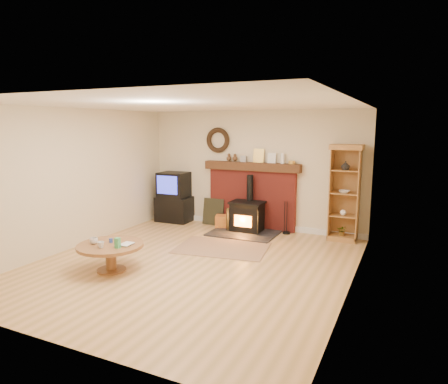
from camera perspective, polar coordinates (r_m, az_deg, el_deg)
The scene contains 11 objects.
ground at distance 6.76m, azimuth -4.46°, elevation -10.26°, with size 5.50×5.50×0.00m, color #B3894A.
room_shell at distance 6.48m, azimuth -4.38°, elevation 4.45°, with size 5.02×5.52×2.61m.
chimney_breast at distance 8.90m, azimuth 3.99°, elevation -0.10°, with size 2.20×0.22×1.78m.
wood_stove at distance 8.62m, azimuth 3.24°, elevation -3.68°, with size 1.40×1.00×1.23m.
area_rug at distance 7.58m, azimuth -0.29°, elevation -7.97°, with size 1.68×1.16×0.01m, color brown.
tv_unit at distance 9.62m, azimuth -7.13°, elevation -0.85°, with size 0.82×0.59×1.18m.
curio_cabinet at distance 8.26m, azimuth 16.86°, elevation -0.12°, with size 0.62×0.44×1.92m.
firelog_box at distance 8.99m, azimuth 0.27°, elevation -4.26°, with size 0.46×0.29×0.29m, color gold.
leaning_painting at distance 9.25m, azimuth -1.54°, elevation -2.83°, with size 0.51×0.03×0.61m, color black.
fire_tools at distance 8.63m, azimuth 8.87°, elevation -5.24°, with size 0.16×0.16×0.70m.
coffee_table at distance 6.60m, azimuth -15.94°, elevation -7.86°, with size 1.04×1.04×0.60m.
Camera 1 is at (3.17, -5.52, 2.29)m, focal length 32.00 mm.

